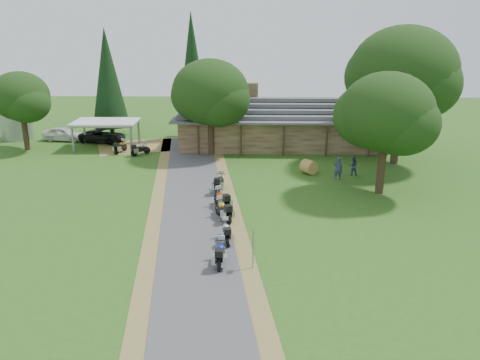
{
  "coord_description": "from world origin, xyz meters",
  "views": [
    {
      "loc": [
        3.12,
        -23.29,
        11.39
      ],
      "look_at": [
        2.27,
        7.01,
        1.6
      ],
      "focal_mm": 35.0,
      "sensor_mm": 36.0,
      "label": 1
    }
  ],
  "objects_px": {
    "silo": "(14,108)",
    "motorcycle_carport_b": "(140,149)",
    "motorcycle_row_c": "(223,209)",
    "car_dark_suv": "(102,133)",
    "hay_bale": "(309,167)",
    "carport": "(107,134)",
    "motorcycle_row_e": "(220,182)",
    "lodge": "(281,121)",
    "car_white_sedan": "(64,132)",
    "motorcycle_row_b": "(226,231)",
    "motorcycle_carport_a": "(120,146)",
    "motorcycle_row_a": "(221,252)",
    "motorcycle_row_d": "(221,199)"
  },
  "relations": [
    {
      "from": "car_white_sedan",
      "to": "motorcycle_row_a",
      "type": "xyz_separation_m",
      "value": [
        18.65,
        -27.18,
        -0.29
      ]
    },
    {
      "from": "motorcycle_row_b",
      "to": "motorcycle_carport_a",
      "type": "relative_size",
      "value": 0.98
    },
    {
      "from": "hay_bale",
      "to": "lodge",
      "type": "bearing_deg",
      "value": 99.85
    },
    {
      "from": "motorcycle_row_c",
      "to": "car_dark_suv",
      "type": "bearing_deg",
      "value": 7.4
    },
    {
      "from": "motorcycle_row_a",
      "to": "motorcycle_carport_b",
      "type": "bearing_deg",
      "value": 24.53
    },
    {
      "from": "hay_bale",
      "to": "motorcycle_carport_a",
      "type": "bearing_deg",
      "value": 159.83
    },
    {
      "from": "motorcycle_row_b",
      "to": "motorcycle_carport_b",
      "type": "distance_m",
      "value": 20.87
    },
    {
      "from": "lodge",
      "to": "car_dark_suv",
      "type": "distance_m",
      "value": 18.77
    },
    {
      "from": "car_white_sedan",
      "to": "motorcycle_row_c",
      "type": "relative_size",
      "value": 2.82
    },
    {
      "from": "motorcycle_carport_b",
      "to": "hay_bale",
      "type": "height_order",
      "value": "motorcycle_carport_b"
    },
    {
      "from": "motorcycle_row_c",
      "to": "motorcycle_carport_a",
      "type": "bearing_deg",
      "value": 7.06
    },
    {
      "from": "hay_bale",
      "to": "carport",
      "type": "bearing_deg",
      "value": 156.38
    },
    {
      "from": "hay_bale",
      "to": "motorcycle_carport_b",
      "type": "bearing_deg",
      "value": 159.96
    },
    {
      "from": "lodge",
      "to": "motorcycle_row_e",
      "type": "relative_size",
      "value": 10.21
    },
    {
      "from": "motorcycle_row_e",
      "to": "lodge",
      "type": "bearing_deg",
      "value": -11.85
    },
    {
      "from": "motorcycle_row_a",
      "to": "motorcycle_row_e",
      "type": "xyz_separation_m",
      "value": [
        -0.82,
        11.14,
        0.07
      ]
    },
    {
      "from": "lodge",
      "to": "motorcycle_carport_a",
      "type": "xyz_separation_m",
      "value": [
        -15.66,
        -3.75,
        -1.81
      ]
    },
    {
      "from": "carport",
      "to": "car_dark_suv",
      "type": "relative_size",
      "value": 1.18
    },
    {
      "from": "motorcycle_carport_a",
      "to": "motorcycle_carport_b",
      "type": "xyz_separation_m",
      "value": [
        2.13,
        -0.82,
        -0.0
      ]
    },
    {
      "from": "lodge",
      "to": "car_white_sedan",
      "type": "bearing_deg",
      "value": 176.98
    },
    {
      "from": "carport",
      "to": "motorcycle_row_c",
      "type": "relative_size",
      "value": 3.12
    },
    {
      "from": "car_white_sedan",
      "to": "motorcycle_carport_a",
      "type": "relative_size",
      "value": 3.01
    },
    {
      "from": "motorcycle_carport_a",
      "to": "lodge",
      "type": "bearing_deg",
      "value": -60.36
    },
    {
      "from": "car_dark_suv",
      "to": "motorcycle_carport_b",
      "type": "bearing_deg",
      "value": -121.23
    },
    {
      "from": "silo",
      "to": "motorcycle_carport_a",
      "type": "xyz_separation_m",
      "value": [
        12.9,
        -5.79,
        -2.71
      ]
    },
    {
      "from": "car_white_sedan",
      "to": "silo",
      "type": "bearing_deg",
      "value": 88.37
    },
    {
      "from": "motorcycle_row_e",
      "to": "hay_bale",
      "type": "bearing_deg",
      "value": -48.7
    },
    {
      "from": "lodge",
      "to": "motorcycle_carport_b",
      "type": "distance_m",
      "value": 14.39
    },
    {
      "from": "motorcycle_row_e",
      "to": "hay_bale",
      "type": "relative_size",
      "value": 1.82
    },
    {
      "from": "car_dark_suv",
      "to": "motorcycle_carport_b",
      "type": "xyz_separation_m",
      "value": [
        5.18,
        -5.11,
        -0.38
      ]
    },
    {
      "from": "motorcycle_row_e",
      "to": "car_dark_suv",
      "type": "bearing_deg",
      "value": 48.93
    },
    {
      "from": "silo",
      "to": "hay_bale",
      "type": "distance_m",
      "value": 32.79
    },
    {
      "from": "lodge",
      "to": "hay_bale",
      "type": "bearing_deg",
      "value": -80.15
    },
    {
      "from": "car_dark_suv",
      "to": "motorcycle_row_c",
      "type": "xyz_separation_m",
      "value": [
        14.01,
        -20.67,
        -0.33
      ]
    },
    {
      "from": "lodge",
      "to": "motorcycle_row_e",
      "type": "xyz_separation_m",
      "value": [
        -5.28,
        -14.82,
        -1.73
      ]
    },
    {
      "from": "motorcycle_row_d",
      "to": "motorcycle_carport_b",
      "type": "distance_m",
      "value": 16.22
    },
    {
      "from": "carport",
      "to": "motorcycle_row_c",
      "type": "distance_m",
      "value": 22.45
    },
    {
      "from": "lodge",
      "to": "carport",
      "type": "distance_m",
      "value": 17.64
    },
    {
      "from": "silo",
      "to": "motorcycle_carport_b",
      "type": "relative_size",
      "value": 3.6
    },
    {
      "from": "car_dark_suv",
      "to": "motorcycle_row_d",
      "type": "distance_m",
      "value": 23.36
    },
    {
      "from": "lodge",
      "to": "motorcycle_row_c",
      "type": "height_order",
      "value": "lodge"
    },
    {
      "from": "motorcycle_carport_a",
      "to": "motorcycle_carport_b",
      "type": "height_order",
      "value": "motorcycle_carport_a"
    },
    {
      "from": "car_white_sedan",
      "to": "hay_bale",
      "type": "xyz_separation_m",
      "value": [
        24.87,
        -11.37,
        -0.37
      ]
    },
    {
      "from": "motorcycle_row_b",
      "to": "lodge",
      "type": "bearing_deg",
      "value": -19.08
    },
    {
      "from": "silo",
      "to": "motorcycle_row_c",
      "type": "xyz_separation_m",
      "value": [
        23.86,
        -22.16,
        -2.67
      ]
    },
    {
      "from": "car_white_sedan",
      "to": "motorcycle_carport_b",
      "type": "relative_size",
      "value": 3.04
    },
    {
      "from": "silo",
      "to": "motorcycle_carport_a",
      "type": "distance_m",
      "value": 14.39
    },
    {
      "from": "motorcycle_row_b",
      "to": "motorcycle_row_e",
      "type": "bearing_deg",
      "value": -2.13
    },
    {
      "from": "motorcycle_row_b",
      "to": "motorcycle_carport_a",
      "type": "height_order",
      "value": "motorcycle_carport_a"
    },
    {
      "from": "car_white_sedan",
      "to": "hay_bale",
      "type": "height_order",
      "value": "car_white_sedan"
    }
  ]
}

